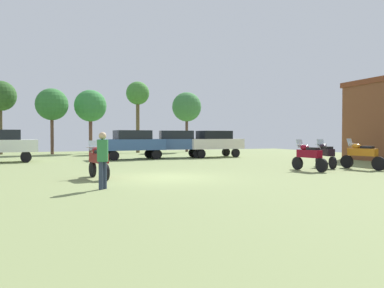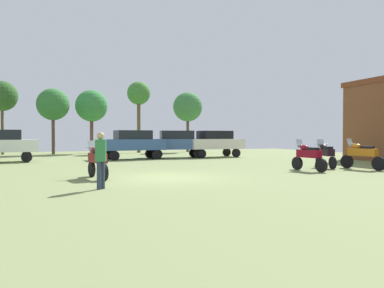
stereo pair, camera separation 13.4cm
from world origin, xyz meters
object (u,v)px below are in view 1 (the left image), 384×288
at_px(tree_7, 1,96).
at_px(motorcycle_6, 325,154).
at_px(person_1, 103,156).
at_px(car_1, 176,142).
at_px(tree_2, 138,95).
at_px(motorcycle_2, 362,154).
at_px(car_5, 214,142).
at_px(motorcycle_1, 309,156).
at_px(motorcycle_7, 98,160).
at_px(tree_3, 90,106).
at_px(tree_4, 52,105).
at_px(car_4, 0,143).
at_px(car_2, 132,142).
at_px(tree_5, 187,107).

bearing_deg(tree_7, motorcycle_6, -49.76).
bearing_deg(person_1, motorcycle_6, 153.12).
bearing_deg(car_1, tree_2, 15.10).
height_order(motorcycle_2, car_5, car_5).
distance_m(motorcycle_1, motorcycle_7, 9.50).
height_order(motorcycle_6, tree_2, tree_2).
bearing_deg(person_1, motorcycle_2, 145.80).
bearing_deg(tree_3, tree_4, -167.16).
height_order(motorcycle_1, tree_4, tree_4).
relative_size(motorcycle_1, motorcycle_2, 0.92).
relative_size(car_5, person_1, 2.53).
relative_size(car_1, car_5, 1.02).
height_order(tree_2, tree_4, tree_2).
distance_m(person_1, tree_7, 25.10).
relative_size(car_4, person_1, 2.52).
relative_size(car_4, tree_3, 0.76).
distance_m(car_2, tree_5, 12.68).
relative_size(motorcycle_2, car_5, 0.51).
height_order(car_1, tree_4, tree_4).
height_order(motorcycle_1, tree_2, tree_2).
bearing_deg(motorcycle_1, motorcycle_7, 169.10).
distance_m(car_5, tree_5, 9.98).
xyz_separation_m(motorcycle_7, car_4, (-4.70, 10.83, 0.46)).
distance_m(car_2, person_1, 14.24).
bearing_deg(car_2, motorcycle_7, 156.75).
bearing_deg(tree_3, tree_7, 176.25).
distance_m(car_4, tree_5, 18.73).
relative_size(car_1, tree_4, 0.79).
bearing_deg(motorcycle_7, motorcycle_6, -8.19).
relative_size(motorcycle_1, motorcycle_6, 1.01).
relative_size(motorcycle_7, tree_4, 0.36).
bearing_deg(motorcycle_2, motorcycle_6, 110.81).
relative_size(motorcycle_6, car_2, 0.46).
bearing_deg(tree_2, tree_7, 176.00).
xyz_separation_m(motorcycle_2, tree_4, (-14.14, 20.57, 3.59)).
distance_m(motorcycle_2, tree_7, 28.79).
relative_size(car_1, tree_3, 0.77).
bearing_deg(car_4, tree_5, -62.27).
bearing_deg(motorcycle_6, tree_5, 105.40).
bearing_deg(tree_5, motorcycle_6, -88.70).
xyz_separation_m(motorcycle_6, car_5, (-1.58, 10.41, 0.46)).
bearing_deg(tree_2, motorcycle_2, -72.87).
relative_size(motorcycle_7, tree_3, 0.36).
height_order(motorcycle_1, car_1, car_1).
bearing_deg(tree_7, motorcycle_2, -50.04).
height_order(motorcycle_7, tree_3, tree_3).
height_order(car_2, car_5, same).
relative_size(motorcycle_2, car_2, 0.50).
distance_m(motorcycle_7, tree_3, 21.13).
relative_size(motorcycle_6, tree_2, 0.30).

